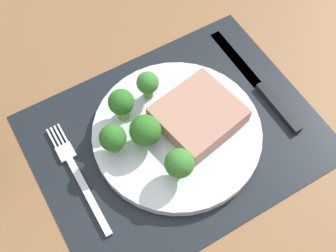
{
  "coord_description": "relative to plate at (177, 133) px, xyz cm",
  "views": [
    {
      "loc": [
        -17.04,
        -26.3,
        58.5
      ],
      "look_at": [
        -0.78,
        1.3,
        1.9
      ],
      "focal_mm": 46.91,
      "sensor_mm": 36.0,
      "label": 1
    }
  ],
  "objects": [
    {
      "name": "ground_plane",
      "position": [
        0.0,
        0.0,
        -2.6
      ],
      "size": [
        140.0,
        110.0,
        3.0
      ],
      "primitive_type": "cube",
      "color": "brown"
    },
    {
      "name": "broccoli_near_steak",
      "position": [
        -4.8,
        0.73,
        3.94
      ],
      "size": [
        4.53,
        4.53,
        5.46
      ],
      "color": "#5B8942",
      "rests_on": "plate"
    },
    {
      "name": "placemat",
      "position": [
        0.0,
        0.0,
        -0.95
      ],
      "size": [
        41.93,
        32.46,
        0.3
      ],
      "primitive_type": "cube",
      "color": "black",
      "rests_on": "ground_plane"
    },
    {
      "name": "broccoli_back_left",
      "position": [
        -5.63,
        6.3,
        4.2
      ],
      "size": [
        3.83,
        3.83,
        5.64
      ],
      "color": "#6B994C",
      "rests_on": "plate"
    },
    {
      "name": "broccoli_front_edge",
      "position": [
        -3.35,
        -6.05,
        4.09
      ],
      "size": [
        4.08,
        4.08,
        5.46
      ],
      "color": "#5B8942",
      "rests_on": "plate"
    },
    {
      "name": "knife",
      "position": [
        16.11,
        0.53,
        -0.5
      ],
      "size": [
        1.8,
        23.0,
        0.8
      ],
      "rotation": [
        0.0,
        0.0,
        0.0
      ],
      "color": "black",
      "rests_on": "placemat"
    },
    {
      "name": "broccoli_center",
      "position": [
        -9.24,
        1.96,
        3.95
      ],
      "size": [
        3.84,
        3.84,
        5.21
      ],
      "color": "#5B8942",
      "rests_on": "plate"
    },
    {
      "name": "plate",
      "position": [
        0.0,
        0.0,
        0.0
      ],
      "size": [
        25.21,
        25.21,
        1.6
      ],
      "primitive_type": "cylinder",
      "color": "silver",
      "rests_on": "placemat"
    },
    {
      "name": "steak",
      "position": [
        3.63,
        -0.3,
        2.17
      ],
      "size": [
        13.03,
        12.35,
        2.74
      ],
      "primitive_type": "cube",
      "rotation": [
        0.0,
        0.0,
        0.19
      ],
      "color": "tan",
      "rests_on": "plate"
    },
    {
      "name": "fork",
      "position": [
        -15.59,
        1.42,
        -0.55
      ],
      "size": [
        2.4,
        19.2,
        0.5
      ],
      "rotation": [
        0.0,
        0.0,
        -0.02
      ],
      "color": "silver",
      "rests_on": "placemat"
    },
    {
      "name": "broccoli_near_fork",
      "position": [
        -0.63,
        7.51,
        3.97
      ],
      "size": [
        3.35,
        3.35,
        5.11
      ],
      "color": "#5B8942",
      "rests_on": "plate"
    }
  ]
}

